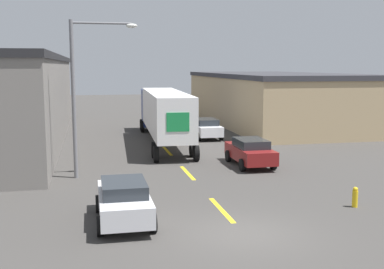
{
  "coord_description": "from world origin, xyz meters",
  "views": [
    {
      "loc": [
        -4.92,
        -14.82,
        5.59
      ],
      "look_at": [
        0.39,
        10.12,
        1.94
      ],
      "focal_mm": 45.0,
      "sensor_mm": 36.0,
      "label": 1
    }
  ],
  "objects_px": {
    "parked_car_left_near": "(124,200)",
    "parked_car_right_far": "(206,128)",
    "fire_hydrant": "(355,197)",
    "street_lamp": "(82,86)",
    "semi_truck": "(163,111)",
    "parked_car_right_mid": "(250,151)"
  },
  "relations": [
    {
      "from": "parked_car_right_far",
      "to": "street_lamp",
      "type": "bearing_deg",
      "value": -128.08
    },
    {
      "from": "parked_car_left_near",
      "to": "parked_car_right_far",
      "type": "relative_size",
      "value": 1.0
    },
    {
      "from": "parked_car_left_near",
      "to": "street_lamp",
      "type": "distance_m",
      "value": 8.49
    },
    {
      "from": "semi_truck",
      "to": "street_lamp",
      "type": "xyz_separation_m",
      "value": [
        -5.57,
        -10.27,
        2.3
      ]
    },
    {
      "from": "semi_truck",
      "to": "parked_car_right_far",
      "type": "xyz_separation_m",
      "value": [
        3.54,
        1.35,
        -1.5
      ]
    },
    {
      "from": "semi_truck",
      "to": "street_lamp",
      "type": "distance_m",
      "value": 11.9
    },
    {
      "from": "street_lamp",
      "to": "semi_truck",
      "type": "bearing_deg",
      "value": 61.54
    },
    {
      "from": "parked_car_left_near",
      "to": "parked_car_right_mid",
      "type": "xyz_separation_m",
      "value": [
        7.66,
        8.48,
        0.0
      ]
    },
    {
      "from": "parked_car_right_mid",
      "to": "parked_car_right_far",
      "type": "xyz_separation_m",
      "value": [
        0.0,
        10.59,
        0.0
      ]
    },
    {
      "from": "parked_car_left_near",
      "to": "street_lamp",
      "type": "relative_size",
      "value": 0.55
    },
    {
      "from": "semi_truck",
      "to": "parked_car_right_mid",
      "type": "distance_m",
      "value": 10.01
    },
    {
      "from": "semi_truck",
      "to": "parked_car_right_far",
      "type": "relative_size",
      "value": 3.8
    },
    {
      "from": "parked_car_right_mid",
      "to": "street_lamp",
      "type": "xyz_separation_m",
      "value": [
        -9.1,
        -1.03,
        3.8
      ]
    },
    {
      "from": "parked_car_left_near",
      "to": "fire_hydrant",
      "type": "height_order",
      "value": "parked_car_left_near"
    },
    {
      "from": "semi_truck",
      "to": "parked_car_left_near",
      "type": "xyz_separation_m",
      "value": [
        -4.12,
        -17.72,
        -1.5
      ]
    },
    {
      "from": "semi_truck",
      "to": "fire_hydrant",
      "type": "relative_size",
      "value": 19.8
    },
    {
      "from": "semi_truck",
      "to": "street_lamp",
      "type": "relative_size",
      "value": 2.09
    },
    {
      "from": "street_lamp",
      "to": "parked_car_right_far",
      "type": "bearing_deg",
      "value": 51.92
    },
    {
      "from": "parked_car_left_near",
      "to": "semi_truck",
      "type": "bearing_deg",
      "value": 76.9
    },
    {
      "from": "parked_car_right_far",
      "to": "fire_hydrant",
      "type": "distance_m",
      "value": 19.2
    },
    {
      "from": "parked_car_left_near",
      "to": "parked_car_right_far",
      "type": "xyz_separation_m",
      "value": [
        7.66,
        19.07,
        0.0
      ]
    },
    {
      "from": "street_lamp",
      "to": "fire_hydrant",
      "type": "distance_m",
      "value": 13.64
    }
  ]
}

